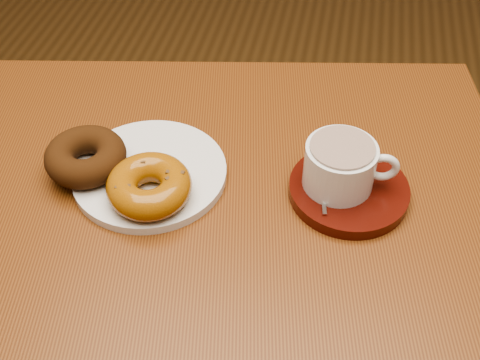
% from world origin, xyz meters
% --- Properties ---
extents(cafe_table, '(0.93, 0.76, 0.78)m').
position_xyz_m(cafe_table, '(-0.28, -0.00, 0.66)').
color(cafe_table, brown).
rests_on(cafe_table, ground).
extents(donut_plate, '(0.22, 0.22, 0.01)m').
position_xyz_m(donut_plate, '(-0.39, -0.00, 0.79)').
color(donut_plate, silver).
rests_on(donut_plate, cafe_table).
extents(donut_cinnamon, '(0.16, 0.16, 0.04)m').
position_xyz_m(donut_cinnamon, '(-0.48, -0.01, 0.82)').
color(donut_cinnamon, '#391D0B').
rests_on(donut_cinnamon, donut_plate).
extents(donut_caramel, '(0.15, 0.15, 0.04)m').
position_xyz_m(donut_caramel, '(-0.37, -0.05, 0.82)').
color(donut_caramel, '#965810').
rests_on(donut_caramel, donut_plate).
extents(saucer, '(0.21, 0.21, 0.02)m').
position_xyz_m(saucer, '(-0.11, 0.02, 0.79)').
color(saucer, '#3B0D08').
rests_on(saucer, cafe_table).
extents(coffee_cup, '(0.13, 0.10, 0.07)m').
position_xyz_m(coffee_cup, '(-0.12, 0.02, 0.83)').
color(coffee_cup, silver).
rests_on(coffee_cup, saucer).
extents(teaspoon, '(0.02, 0.09, 0.01)m').
position_xyz_m(teaspoon, '(-0.14, 0.02, 0.80)').
color(teaspoon, silver).
rests_on(teaspoon, saucer).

